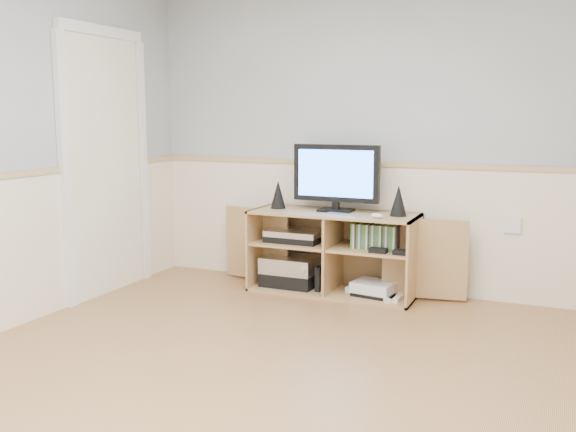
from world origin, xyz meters
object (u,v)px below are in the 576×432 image
object	(u,v)px
keyboard	(342,215)
monitor	(336,175)
game_consoles	(373,289)
media_cabinet	(336,250)

from	to	relation	value
keyboard	monitor	bearing A→B (deg)	132.52
monitor	keyboard	distance (m)	0.36
monitor	keyboard	size ratio (longest dim) A/B	2.47
monitor	game_consoles	bearing A→B (deg)	-10.16
game_consoles	media_cabinet	bearing A→B (deg)	168.32
media_cabinet	game_consoles	world-z (taller)	media_cabinet
game_consoles	keyboard	bearing A→B (deg)	-149.67
monitor	game_consoles	size ratio (longest dim) A/B	1.53
media_cabinet	keyboard	bearing A→B (deg)	-58.47
media_cabinet	monitor	xyz separation A→B (m)	(0.00, -0.01, 0.61)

